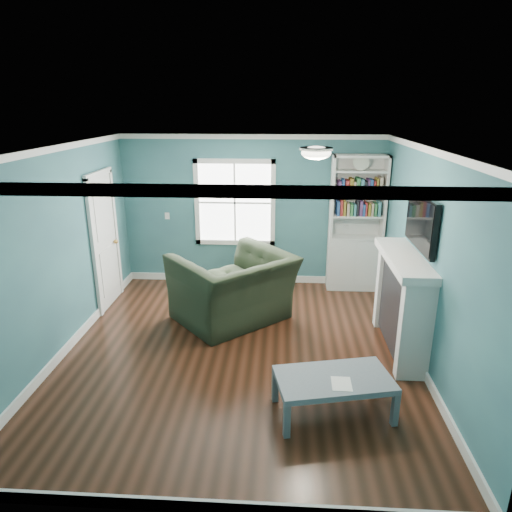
{
  "coord_description": "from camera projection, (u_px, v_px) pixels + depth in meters",
  "views": [
    {
      "loc": [
        0.53,
        -5.24,
        3.07
      ],
      "look_at": [
        0.19,
        0.4,
        1.18
      ],
      "focal_mm": 32.0,
      "sensor_mm": 36.0,
      "label": 1
    }
  ],
  "objects": [
    {
      "name": "coffee_table",
      "position": [
        334.0,
        382.0,
        4.66
      ],
      "size": [
        1.28,
        0.87,
        0.42
      ],
      "rotation": [
        0.0,
        0.0,
        0.21
      ],
      "color": "#535C63",
      "rests_on": "ground"
    },
    {
      "name": "trim",
      "position": [
        238.0,
        262.0,
        5.57
      ],
      "size": [
        4.5,
        5.0,
        2.6
      ],
      "color": "white",
      "rests_on": "ground"
    },
    {
      "name": "room_walls",
      "position": [
        238.0,
        235.0,
        5.46
      ],
      "size": [
        5.0,
        5.0,
        5.0
      ],
      "color": "#315967",
      "rests_on": "ground"
    },
    {
      "name": "fireplace",
      "position": [
        402.0,
        304.0,
        5.83
      ],
      "size": [
        0.44,
        1.58,
        1.3
      ],
      "color": "black",
      "rests_on": "ground"
    },
    {
      "name": "door",
      "position": [
        105.0,
        239.0,
        7.07
      ],
      "size": [
        0.12,
        0.98,
        2.17
      ],
      "color": "silver",
      "rests_on": "ground"
    },
    {
      "name": "floor",
      "position": [
        239.0,
        351.0,
        5.96
      ],
      "size": [
        5.0,
        5.0,
        0.0
      ],
      "primitive_type": "plane",
      "color": "black",
      "rests_on": "ground"
    },
    {
      "name": "light_switch",
      "position": [
        167.0,
        216.0,
        8.02
      ],
      "size": [
        0.08,
        0.01,
        0.12
      ],
      "primitive_type": "cube",
      "color": "white",
      "rests_on": "room_walls"
    },
    {
      "name": "bookshelf",
      "position": [
        355.0,
        237.0,
        7.74
      ],
      "size": [
        0.9,
        0.35,
        2.31
      ],
      "color": "silver",
      "rests_on": "ground"
    },
    {
      "name": "tv",
      "position": [
        421.0,
        222.0,
        5.48
      ],
      "size": [
        0.06,
        1.1,
        0.65
      ],
      "primitive_type": "cube",
      "color": "black",
      "rests_on": "fireplace"
    },
    {
      "name": "ceiling_fixture",
      "position": [
        316.0,
        152.0,
        5.2
      ],
      "size": [
        0.38,
        0.38,
        0.15
      ],
      "color": "white",
      "rests_on": "room_walls"
    },
    {
      "name": "recliner",
      "position": [
        233.0,
        277.0,
        6.63
      ],
      "size": [
        1.83,
        1.78,
        1.35
      ],
      "primitive_type": "imported",
      "rotation": [
        0.0,
        0.0,
        -2.41
      ],
      "color": "black",
      "rests_on": "ground"
    },
    {
      "name": "paper_sheet",
      "position": [
        342.0,
        384.0,
        4.53
      ],
      "size": [
        0.2,
        0.25,
        0.0
      ],
      "primitive_type": "cube",
      "rotation": [
        0.0,
        0.0,
        -0.02
      ],
      "color": "white",
      "rests_on": "coffee_table"
    },
    {
      "name": "window",
      "position": [
        235.0,
        203.0,
        7.87
      ],
      "size": [
        1.4,
        0.06,
        1.5
      ],
      "color": "white",
      "rests_on": "room_walls"
    }
  ]
}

